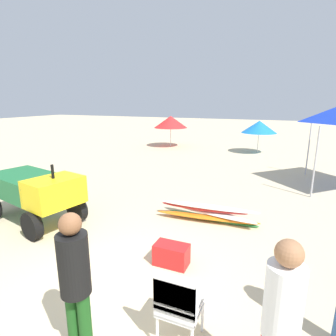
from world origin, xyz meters
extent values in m
plane|color=beige|center=(0.00, 0.00, 0.00)|extent=(80.00, 80.00, 0.00)
cube|color=#1E6B38|center=(-3.41, 1.42, 0.85)|extent=(1.99, 1.46, 0.50)
cube|color=yellow|center=(-2.24, 1.16, 0.90)|extent=(1.02, 1.25, 0.60)
cylinder|color=black|center=(-2.24, 1.16, 1.35)|extent=(0.07, 0.07, 0.30)
cylinder|color=black|center=(-2.17, 1.71, 0.30)|extent=(0.62, 0.30, 0.60)
cylinder|color=black|center=(-2.41, 0.64, 0.30)|extent=(0.62, 0.30, 0.60)
cylinder|color=black|center=(-3.93, 2.10, 0.30)|extent=(0.62, 0.30, 0.60)
cube|color=white|center=(1.27, -0.45, 0.44)|extent=(0.48, 0.48, 0.04)
cube|color=white|center=(1.27, -0.67, 0.64)|extent=(0.48, 0.04, 0.40)
cube|color=white|center=(1.27, -0.45, 0.53)|extent=(0.48, 0.48, 0.04)
cube|color=white|center=(1.27, -0.67, 0.73)|extent=(0.48, 0.04, 0.40)
cube|color=white|center=(1.27, -0.45, 0.62)|extent=(0.48, 0.48, 0.04)
cube|color=white|center=(1.27, -0.67, 0.82)|extent=(0.48, 0.04, 0.40)
cylinder|color=white|center=(1.48, -0.24, 0.21)|extent=(0.04, 0.04, 0.42)
cylinder|color=white|center=(1.06, -0.24, 0.21)|extent=(0.04, 0.04, 0.42)
cylinder|color=white|center=(1.06, -0.66, 0.21)|extent=(0.04, 0.04, 0.42)
ellipsoid|color=green|center=(0.78, 3.04, 0.04)|extent=(2.24, 0.34, 0.08)
ellipsoid|color=orange|center=(0.70, 2.87, 0.12)|extent=(2.47, 0.49, 0.08)
ellipsoid|color=white|center=(0.70, 3.01, 0.20)|extent=(2.38, 0.72, 0.08)
ellipsoid|color=red|center=(0.56, 3.00, 0.28)|extent=(2.13, 0.41, 0.08)
ellipsoid|color=white|center=(0.72, 2.94, 0.36)|extent=(2.37, 0.42, 0.08)
cylinder|color=#194C19|center=(0.26, -1.12, 0.42)|extent=(0.14, 0.14, 0.85)
cylinder|color=#194C19|center=(0.42, -1.12, 0.42)|extent=(0.14, 0.14, 0.85)
cylinder|color=black|center=(0.34, -1.12, 1.18)|extent=(0.32, 0.32, 0.67)
sphere|color=brown|center=(0.34, -1.12, 1.63)|extent=(0.23, 0.23, 0.23)
cylinder|color=white|center=(2.33, -0.85, 1.18)|extent=(0.32, 0.32, 0.67)
sphere|color=#9E6B47|center=(2.33, -0.85, 1.63)|extent=(0.23, 0.23, 0.23)
cylinder|color=#B2B2B7|center=(3.11, 5.75, 1.06)|extent=(0.05, 0.05, 2.12)
cylinder|color=#B2B2B7|center=(3.11, 8.48, 1.06)|extent=(0.05, 0.05, 2.12)
cylinder|color=beige|center=(0.94, 12.47, 0.88)|extent=(0.04, 0.04, 1.76)
cone|color=blue|center=(0.94, 12.47, 1.44)|extent=(1.87, 1.87, 0.65)
cylinder|color=beige|center=(-4.27, 12.60, 0.95)|extent=(0.04, 0.04, 1.90)
cone|color=red|center=(-4.27, 12.60, 1.54)|extent=(2.05, 2.05, 0.72)
cube|color=red|center=(0.58, 0.94, 0.19)|extent=(0.60, 0.34, 0.38)
camera|label=1|loc=(2.20, -3.01, 2.82)|focal=29.14mm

